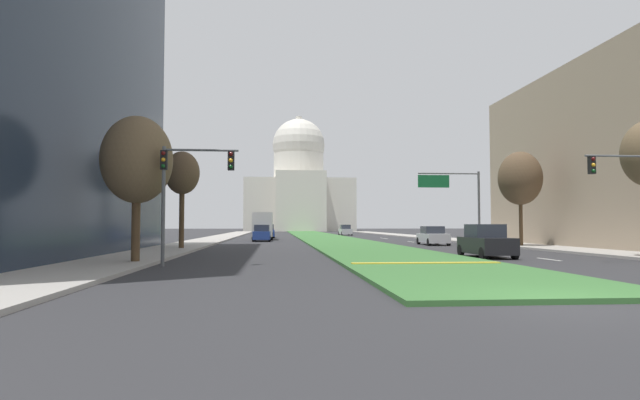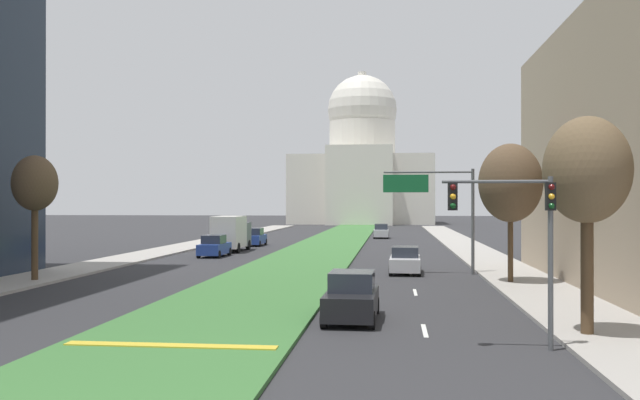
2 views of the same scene
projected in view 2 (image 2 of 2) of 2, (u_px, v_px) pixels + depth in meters
ground_plane at (335, 241)px, 76.46m from camera, size 297.07×297.07×0.00m
grass_median at (329, 244)px, 69.74m from camera, size 7.16×121.53×0.14m
median_curb_nose at (170, 345)px, 19.93m from camera, size 6.45×0.50×0.04m
lane_dashes_right at (409, 267)px, 45.81m from camera, size 0.16×44.60×0.01m
sidewalk_left at (181, 248)px, 64.53m from camera, size 4.00×121.53×0.15m
sidewalk_right at (472, 250)px, 61.54m from camera, size 4.00×121.53×0.15m
capitol_building at (362, 167)px, 142.91m from camera, size 29.63×25.78×32.47m
traffic_light_near_right at (522, 223)px, 20.06m from camera, size 3.34×0.35×5.20m
overhead_guide_sign at (438, 199)px, 41.36m from camera, size 5.60×0.20×6.50m
street_tree_right_near at (587, 172)px, 21.82m from camera, size 2.80×2.80×7.24m
street_tree_left_mid at (35, 185)px, 37.02m from camera, size 2.46×2.46×7.03m
street_tree_right_mid at (510, 183)px, 36.12m from camera, size 3.40×3.40×7.61m
sedan_lead_stopped at (352, 298)px, 25.11m from camera, size 1.99×4.31×1.82m
sedan_midblock at (405, 261)px, 41.84m from camera, size 2.03×4.51×1.66m
sedan_distant at (214, 247)px, 54.51m from camera, size 1.92×4.19×1.78m
sedan_far_horizon at (255, 237)px, 68.40m from camera, size 1.89×4.39×1.82m
sedan_very_far at (381, 232)px, 82.95m from camera, size 1.88×4.27×1.77m
box_truck_delivery at (231, 233)px, 60.45m from camera, size 2.40×6.40×3.20m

